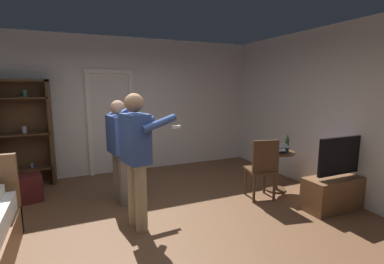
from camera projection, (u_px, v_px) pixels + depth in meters
The scene contains 13 objects.
ground_plane at pixel (154, 233), 3.50m from camera, with size 6.72×6.72×0.00m, color brown.
wall_back at pixel (115, 106), 5.79m from camera, with size 6.35×0.12×2.78m, color silver.
wall_right at pixel (339, 112), 4.51m from camera, with size 0.12×5.70×2.78m, color silver.
doorway_frame at pixel (111, 115), 5.70m from camera, with size 0.93×0.08×2.13m.
bookshelf at pixel (23, 129), 4.99m from camera, with size 0.95×0.32×1.92m.
tv_flatscreen at pixel (340, 188), 4.18m from camera, with size 1.16×0.40×1.09m.
side_table at pixel (276, 164), 4.84m from camera, with size 0.59×0.59×0.70m.
laptop at pixel (277, 149), 4.74m from camera, with size 0.40×0.41×0.15m.
bottle_on_table at pixel (287, 145), 4.76m from camera, with size 0.06×0.06×0.29m.
wooden_chair at pixel (262, 167), 4.43m from camera, with size 0.50×0.50×0.99m.
person_blue_shirt at pixel (137, 153), 3.47m from camera, with size 0.71×0.57×1.73m.
person_striped_shirt at pixel (120, 145), 4.26m from camera, with size 0.73×0.63×1.60m.
suitcase_dark at pixel (20, 190), 4.34m from camera, with size 0.60×0.33×0.43m, color #4C1919.
Camera 1 is at (-0.87, -3.16, 1.82)m, focal length 26.20 mm.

